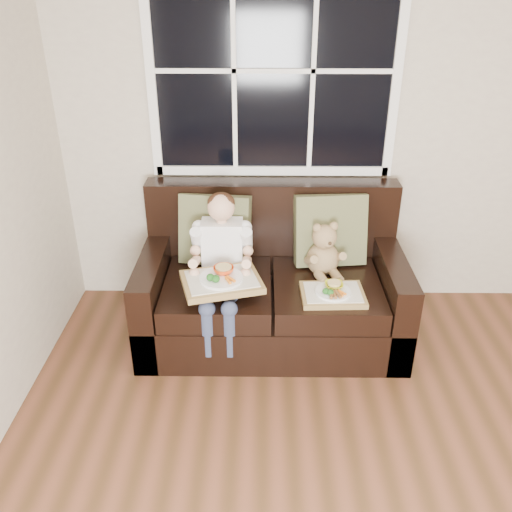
{
  "coord_description": "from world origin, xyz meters",
  "views": [
    {
      "loc": [
        -0.87,
        -1.09,
        2.21
      ],
      "look_at": [
        -0.91,
        1.85,
        0.66
      ],
      "focal_mm": 38.0,
      "sensor_mm": 36.0,
      "label": 1
    }
  ],
  "objects_px": {
    "loveseat": "(272,290)",
    "tray_left": "(222,280)",
    "teddy_bear": "(323,253)",
    "tray_right": "(333,293)",
    "child": "(221,254)"
  },
  "relations": [
    {
      "from": "loveseat",
      "to": "child",
      "type": "height_order",
      "value": "child"
    },
    {
      "from": "tray_right",
      "to": "tray_left",
      "type": "bearing_deg",
      "value": 179.69
    },
    {
      "from": "teddy_bear",
      "to": "tray_right",
      "type": "distance_m",
      "value": 0.32
    },
    {
      "from": "child",
      "to": "tray_left",
      "type": "bearing_deg",
      "value": -86.29
    },
    {
      "from": "child",
      "to": "tray_left",
      "type": "height_order",
      "value": "child"
    },
    {
      "from": "loveseat",
      "to": "tray_left",
      "type": "height_order",
      "value": "loveseat"
    },
    {
      "from": "child",
      "to": "teddy_bear",
      "type": "bearing_deg",
      "value": 9.53
    },
    {
      "from": "child",
      "to": "tray_left",
      "type": "distance_m",
      "value": 0.22
    },
    {
      "from": "loveseat",
      "to": "tray_right",
      "type": "bearing_deg",
      "value": -39.98
    },
    {
      "from": "loveseat",
      "to": "tray_left",
      "type": "relative_size",
      "value": 3.17
    },
    {
      "from": "tray_left",
      "to": "tray_right",
      "type": "relative_size",
      "value": 1.37
    },
    {
      "from": "child",
      "to": "teddy_bear",
      "type": "xyz_separation_m",
      "value": [
        0.65,
        0.11,
        -0.04
      ]
    },
    {
      "from": "teddy_bear",
      "to": "tray_left",
      "type": "relative_size",
      "value": 0.7
    },
    {
      "from": "loveseat",
      "to": "teddy_bear",
      "type": "height_order",
      "value": "loveseat"
    },
    {
      "from": "loveseat",
      "to": "teddy_bear",
      "type": "distance_m",
      "value": 0.44
    }
  ]
}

